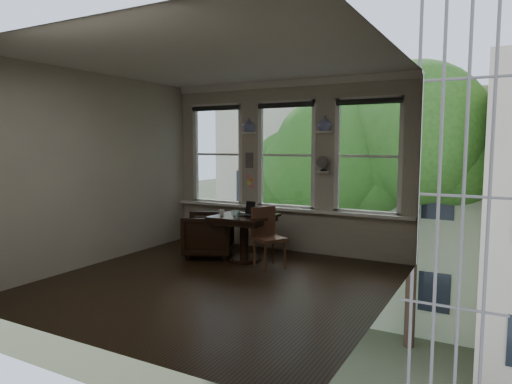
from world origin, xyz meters
The scene contains 25 objects.
ground centered at (0.00, 0.00, 0.00)m, with size 4.50×4.50×0.00m, color black.
ceiling centered at (0.00, 0.00, 3.00)m, with size 4.50×4.50×0.00m, color silver.
wall_back centered at (0.00, 2.25, 1.50)m, with size 4.50×4.50×0.00m, color beige.
wall_front centered at (0.00, -2.25, 1.50)m, with size 4.50×4.50×0.00m, color beige.
wall_left centered at (-2.25, 0.00, 1.50)m, with size 4.50×4.50×0.00m, color beige.
wall_right centered at (2.25, 0.00, 1.50)m, with size 4.50×4.50×0.00m, color beige.
window_left centered at (-1.45, 2.25, 1.70)m, with size 1.10×0.12×1.90m, color white, non-canonical shape.
window_center centered at (0.00, 2.25, 1.70)m, with size 1.10×0.12×1.90m, color white, non-canonical shape.
window_right centered at (1.45, 2.25, 1.70)m, with size 1.10×0.12×1.90m, color white, non-canonical shape.
shelf_left centered at (-0.72, 2.15, 2.10)m, with size 0.26×0.16×0.03m, color white.
shelf_right centered at (0.72, 2.15, 2.10)m, with size 0.26×0.16×0.03m, color white.
intercom centered at (-0.72, 2.18, 1.60)m, with size 0.14×0.06×0.28m, color #59544F.
sticky_notes centered at (-0.72, 2.19, 1.25)m, with size 0.16×0.01×0.24m, color pink, non-canonical shape.
desk_fan centered at (0.72, 2.13, 1.53)m, with size 0.20×0.20×0.24m, color #59544F, non-canonical shape.
vase_left centered at (-0.72, 2.15, 2.24)m, with size 0.24×0.24×0.25m, color silver.
vase_right centered at (0.72, 2.15, 2.24)m, with size 0.24×0.24×0.25m, color silver.
table centered at (-0.27, 1.18, 0.38)m, with size 0.90×0.90×0.75m, color black, non-canonical shape.
armchair_left centered at (-0.95, 1.14, 0.37)m, with size 0.79×0.81×0.74m, color black.
cushion_red centered at (-0.95, 1.14, 0.45)m, with size 0.45×0.45×0.06m, color maroon.
side_chair_right centered at (0.29, 1.00, 0.46)m, with size 0.42×0.42×0.92m, color #472B19, non-canonical shape.
laptop centered at (-0.21, 1.08, 0.76)m, with size 0.36×0.23×0.03m, color black.
mug centered at (-0.58, 1.00, 0.80)m, with size 0.10×0.10×0.09m, color white.
drinking_glass centered at (-0.26, 0.91, 0.80)m, with size 0.14×0.14×0.11m, color white.
tablet centered at (-0.20, 1.27, 0.86)m, with size 0.16×0.02×0.22m, color black.
papers centered at (-0.42, 1.32, 0.75)m, with size 0.22×0.30×0.00m, color silver.
Camera 1 is at (3.39, -5.13, 1.90)m, focal length 32.00 mm.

